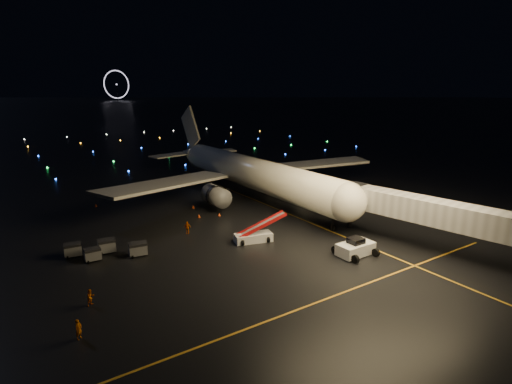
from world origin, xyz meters
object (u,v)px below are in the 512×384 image
crew_c (187,227)px  baggage_cart_4 (73,250)px  baggage_cart_1 (139,249)px  crew_b (91,297)px  airliner (242,154)px  baggage_cart_2 (107,246)px  belt_loader (253,229)px  crew_a (79,329)px  pushback_tug (356,247)px  baggage_cart_3 (93,255)px  baggage_cart_0 (137,250)px

crew_c → baggage_cart_4: (-14.77, 0.19, -0.06)m
baggage_cart_1 → baggage_cart_4: 7.87m
baggage_cart_4 → crew_b: bearing=-87.6°
airliner → baggage_cart_4: bearing=-157.4°
crew_b → crew_c: (15.34, 12.83, 0.08)m
crew_c → baggage_cart_2: crew_c is taller
baggage_cart_1 → baggage_cart_4: (-6.79, 3.99, 0.00)m
belt_loader → crew_a: bearing=-141.7°
crew_b → crew_c: 20.00m
pushback_tug → baggage_cart_3: pushback_tug is taller
belt_loader → crew_c: belt_loader is taller
pushback_tug → baggage_cart_0: bearing=147.0°
baggage_cart_0 → baggage_cart_3: (-4.81, 1.45, -0.03)m
baggage_cart_4 → belt_loader: bearing=-15.6°
baggage_cart_0 → baggage_cart_2: size_ratio=0.93×
crew_c → airliner: bearing=80.0°
baggage_cart_0 → baggage_cart_3: bearing=171.5°
baggage_cart_3 → pushback_tug: bearing=-30.0°
airliner → pushback_tug: 32.99m
airliner → belt_loader: 25.13m
baggage_cart_4 → pushback_tug: bearing=-27.6°
crew_c → baggage_cart_4: size_ratio=0.91×
crew_b → baggage_cart_2: (4.27, 11.97, 0.06)m
baggage_cart_1 → baggage_cart_3: baggage_cart_1 is taller
pushback_tug → crew_a: size_ratio=2.65×
crew_b → baggage_cart_1: size_ratio=0.83×
airliner → baggage_cart_0: (-25.70, -17.78, -7.13)m
airliner → baggage_cart_1: (-25.45, -17.73, -7.12)m
crew_c → baggage_cart_0: 9.09m
baggage_cart_0 → baggage_cart_3: 5.03m
pushback_tug → crew_c: size_ratio=2.61×
baggage_cart_2 → crew_c: bearing=11.2°
pushback_tug → crew_b: bearing=169.5°
belt_loader → crew_a: (-23.31, -10.20, -0.90)m
crew_c → baggage_cart_1: crew_c is taller
crew_a → baggage_cart_3: crew_a is taller
airliner → baggage_cart_4: airliner is taller
baggage_cart_0 → airliner: bearing=42.9°
baggage_cart_2 → belt_loader: bearing=-14.7°
baggage_cart_0 → baggage_cart_4: 7.68m
airliner → belt_loader: size_ratio=7.69×
baggage_cart_3 → baggage_cart_4: baggage_cart_4 is taller
airliner → crew_a: 47.57m
crew_c → baggage_cart_2: 11.11m
baggage_cart_0 → baggage_cart_2: bearing=141.8°
baggage_cart_3 → crew_a: bearing=-105.1°
crew_b → baggage_cart_3: size_ratio=0.89×
airliner → baggage_cart_2: bearing=-153.1°
baggage_cart_0 → pushback_tug: bearing=-24.5°
baggage_cart_4 → baggage_cart_1: bearing=-25.5°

